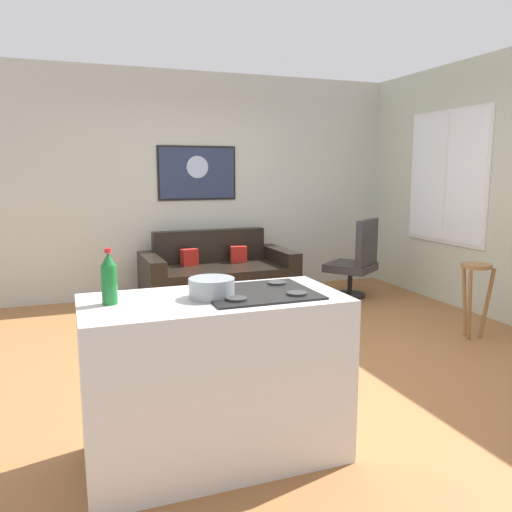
% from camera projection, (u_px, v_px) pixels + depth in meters
% --- Properties ---
extents(ground, '(6.40, 6.40, 0.04)m').
position_uv_depth(ground, '(271.00, 352.00, 4.60)').
color(ground, '#9A6337').
extents(back_wall, '(6.40, 0.05, 2.80)m').
position_uv_depth(back_wall, '(201.00, 185.00, 6.61)').
color(back_wall, '#BABCAF').
rests_on(back_wall, ground).
extents(right_wall, '(0.05, 6.40, 2.80)m').
position_uv_depth(right_wall, '(487.00, 188.00, 5.54)').
color(right_wall, beige).
rests_on(right_wall, ground).
extents(couch, '(1.80, 0.96, 0.85)m').
position_uv_depth(couch, '(218.00, 279.00, 6.23)').
color(couch, black).
rests_on(couch, ground).
extents(coffee_table, '(1.04, 0.65, 0.45)m').
position_uv_depth(coffee_table, '(258.00, 291.00, 5.05)').
color(coffee_table, silver).
rests_on(coffee_table, ground).
extents(armchair, '(0.77, 0.76, 0.99)m').
position_uv_depth(armchair, '(357.00, 260.00, 6.43)').
color(armchair, black).
rests_on(armchair, ground).
extents(bar_stool, '(0.33, 0.32, 0.72)m').
position_uv_depth(bar_stool, '(475.00, 284.00, 4.86)').
color(bar_stool, olive).
rests_on(bar_stool, ground).
extents(kitchen_counter, '(1.39, 0.67, 0.94)m').
position_uv_depth(kitchen_counter, '(215.00, 378.00, 2.82)').
color(kitchen_counter, silver).
rests_on(kitchen_counter, ground).
extents(soda_bottle, '(0.08, 0.08, 0.29)m').
position_uv_depth(soda_bottle, '(109.00, 279.00, 2.59)').
color(soda_bottle, '#1B6D2D').
rests_on(soda_bottle, kitchen_counter).
extents(mixing_bowl, '(0.25, 0.25, 0.11)m').
position_uv_depth(mixing_bowl, '(212.00, 288.00, 2.73)').
color(mixing_bowl, '#8D959A').
rests_on(mixing_bowl, kitchen_counter).
extents(wall_painting, '(1.01, 0.03, 0.68)m').
position_uv_depth(wall_painting, '(197.00, 173.00, 6.53)').
color(wall_painting, black).
extents(window, '(0.03, 1.33, 1.56)m').
position_uv_depth(window, '(447.00, 177.00, 6.07)').
color(window, silver).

